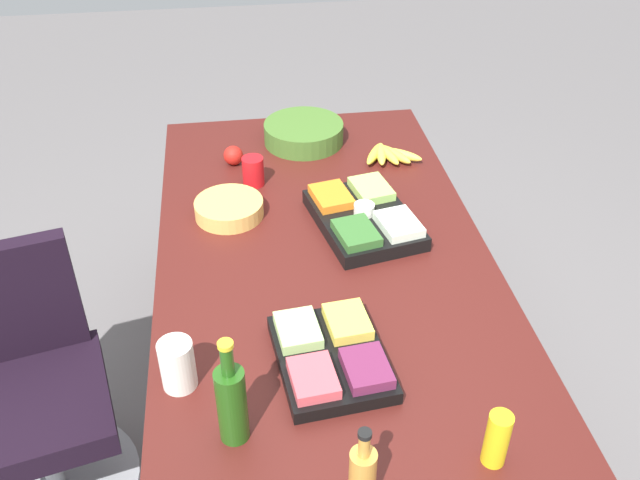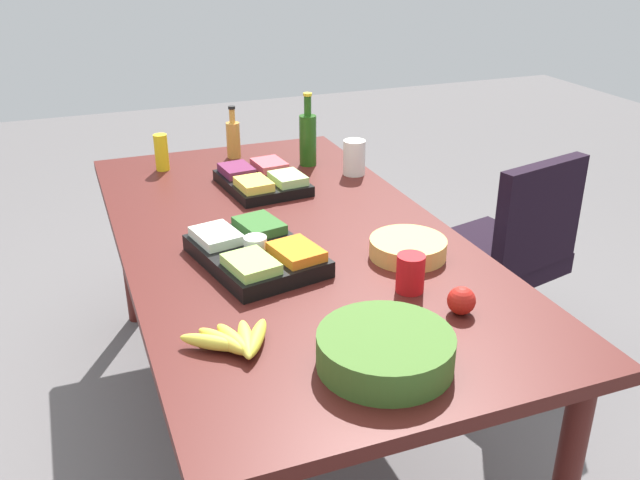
% 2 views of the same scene
% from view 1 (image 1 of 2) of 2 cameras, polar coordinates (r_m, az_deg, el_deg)
% --- Properties ---
extents(ground_plane, '(10.00, 10.00, 0.00)m').
position_cam_1_polar(ground_plane, '(2.80, 0.39, -14.10)').
color(ground_plane, '#625D5E').
extents(conference_table, '(2.07, 1.07, 0.76)m').
position_cam_1_polar(conference_table, '(2.31, 0.46, -3.03)').
color(conference_table, '#491714').
rests_on(conference_table, ground).
extents(office_chair, '(0.58, 0.58, 0.90)m').
position_cam_1_polar(office_chair, '(2.53, -22.04, -12.80)').
color(office_chair, gray).
rests_on(office_chair, ground).
extents(banana_bunch, '(0.18, 0.24, 0.04)m').
position_cam_1_polar(banana_bunch, '(2.80, 5.53, 6.92)').
color(banana_bunch, yellow).
rests_on(banana_bunch, conference_table).
extents(salad_bowl, '(0.34, 0.34, 0.08)m').
position_cam_1_polar(salad_bowl, '(2.91, -1.33, 8.66)').
color(salad_bowl, '#416827').
rests_on(salad_bowl, conference_table).
extents(apple_red, '(0.10, 0.10, 0.08)m').
position_cam_1_polar(apple_red, '(2.77, -7.02, 6.80)').
color(apple_red, red).
rests_on(apple_red, conference_table).
extents(wine_bottle, '(0.09, 0.09, 0.31)m').
position_cam_1_polar(wine_bottle, '(1.69, -7.16, -12.85)').
color(wine_bottle, '#205114').
rests_on(wine_bottle, conference_table).
extents(fruit_platter, '(0.39, 0.32, 0.07)m').
position_cam_1_polar(fruit_platter, '(1.90, 0.90, -9.27)').
color(fruit_platter, black).
rests_on(fruit_platter, conference_table).
extents(veggie_tray, '(0.47, 0.38, 0.09)m').
position_cam_1_polar(veggie_tray, '(2.40, 3.56, 1.88)').
color(veggie_tray, black).
rests_on(veggie_tray, conference_table).
extents(mustard_bottle, '(0.06, 0.06, 0.15)m').
position_cam_1_polar(mustard_bottle, '(1.71, 14.11, -15.33)').
color(mustard_bottle, yellow).
rests_on(mustard_bottle, conference_table).
extents(chip_bowl, '(0.31, 0.31, 0.06)m').
position_cam_1_polar(chip_bowl, '(2.47, -7.36, 2.55)').
color(chip_bowl, '#DFAD55').
rests_on(chip_bowl, conference_table).
extents(mayo_jar, '(0.10, 0.10, 0.14)m').
position_cam_1_polar(mayo_jar, '(1.85, -11.45, -9.85)').
color(mayo_jar, white).
rests_on(mayo_jar, conference_table).
extents(dressing_bottle, '(0.08, 0.08, 0.23)m').
position_cam_1_polar(dressing_bottle, '(1.59, 3.46, -18.41)').
color(dressing_bottle, gold).
rests_on(dressing_bottle, conference_table).
extents(red_solo_cup, '(0.10, 0.10, 0.11)m').
position_cam_1_polar(red_solo_cup, '(2.63, -5.43, 5.55)').
color(red_solo_cup, red).
rests_on(red_solo_cup, conference_table).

